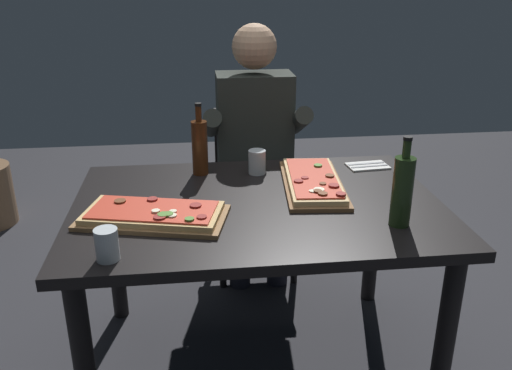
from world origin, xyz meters
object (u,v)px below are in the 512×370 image
object	(u,v)px
tumbler_near_camera	(257,163)
oil_bottle_amber	(402,190)
wine_bottle_dark	(200,146)
tumbler_far_side	(107,245)
seated_diner	(256,143)
pizza_rectangular_left	(313,182)
diner_chair	(253,182)
dining_table	(258,224)
pizza_rectangular_front	(153,215)

from	to	relation	value
tumbler_near_camera	oil_bottle_amber	bearing A→B (deg)	-52.79
wine_bottle_dark	tumbler_far_side	world-z (taller)	wine_bottle_dark
seated_diner	tumbler_near_camera	bearing A→B (deg)	-95.85
tumbler_far_side	seated_diner	world-z (taller)	seated_diner
pizza_rectangular_left	wine_bottle_dark	size ratio (longest dim) A/B	1.76
wine_bottle_dark	tumbler_far_side	xyz separation A→B (m)	(-0.30, -0.72, -0.07)
tumbler_far_side	seated_diner	size ratio (longest dim) A/B	0.08
diner_chair	tumbler_near_camera	bearing A→B (deg)	-94.57
pizza_rectangular_left	seated_diner	distance (m)	0.62
dining_table	pizza_rectangular_front	world-z (taller)	pizza_rectangular_front
dining_table	pizza_rectangular_front	bearing A→B (deg)	-163.72
diner_chair	wine_bottle_dark	bearing A→B (deg)	-119.04
pizza_rectangular_front	seated_diner	size ratio (longest dim) A/B	0.42
pizza_rectangular_front	oil_bottle_amber	world-z (taller)	oil_bottle_amber
pizza_rectangular_front	wine_bottle_dark	distance (m)	0.49
wine_bottle_dark	tumbler_near_camera	world-z (taller)	wine_bottle_dark
pizza_rectangular_left	wine_bottle_dark	bearing A→B (deg)	155.84
pizza_rectangular_left	tumbler_near_camera	size ratio (longest dim) A/B	5.26
dining_table	tumbler_far_side	size ratio (longest dim) A/B	13.74
oil_bottle_amber	pizza_rectangular_front	bearing A→B (deg)	170.59
tumbler_near_camera	diner_chair	distance (m)	0.62
oil_bottle_amber	tumbler_far_side	bearing A→B (deg)	-172.46
pizza_rectangular_front	diner_chair	distance (m)	1.11
pizza_rectangular_left	seated_diner	bearing A→B (deg)	105.43
dining_table	oil_bottle_amber	xyz separation A→B (m)	(0.46, -0.25, 0.23)
oil_bottle_amber	tumbler_far_side	distance (m)	0.98
seated_diner	pizza_rectangular_left	bearing A→B (deg)	-74.57
pizza_rectangular_left	diner_chair	world-z (taller)	diner_chair
tumbler_far_side	diner_chair	bearing A→B (deg)	64.64
pizza_rectangular_left	diner_chair	bearing A→B (deg)	102.95
pizza_rectangular_front	tumbler_near_camera	distance (m)	0.60
diner_chair	seated_diner	size ratio (longest dim) A/B	0.65
wine_bottle_dark	tumbler_near_camera	size ratio (longest dim) A/B	2.99
oil_bottle_amber	tumbler_near_camera	bearing A→B (deg)	127.21
pizza_rectangular_left	tumbler_near_camera	xyz separation A→B (m)	(-0.21, 0.18, 0.03)
diner_chair	tumbler_far_side	bearing A→B (deg)	-115.36
oil_bottle_amber	diner_chair	xyz separation A→B (m)	(-0.39, 1.11, -0.38)
oil_bottle_amber	seated_diner	bearing A→B (deg)	111.29
pizza_rectangular_front	oil_bottle_amber	distance (m)	0.87
pizza_rectangular_front	tumbler_near_camera	xyz separation A→B (m)	(0.42, 0.42, 0.03)
pizza_rectangular_left	oil_bottle_amber	distance (m)	0.46
oil_bottle_amber	tumbler_near_camera	distance (m)	0.71
seated_diner	tumbler_far_side	bearing A→B (deg)	-117.70
pizza_rectangular_front	diner_chair	bearing A→B (deg)	64.37
pizza_rectangular_left	diner_chair	distance (m)	0.79
tumbler_far_side	diner_chair	distance (m)	1.40
wine_bottle_dark	diner_chair	size ratio (longest dim) A/B	0.36
pizza_rectangular_left	oil_bottle_amber	world-z (taller)	oil_bottle_amber
wine_bottle_dark	oil_bottle_amber	xyz separation A→B (m)	(0.67, -0.59, 0.01)
wine_bottle_dark	tumbler_far_side	bearing A→B (deg)	-112.57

